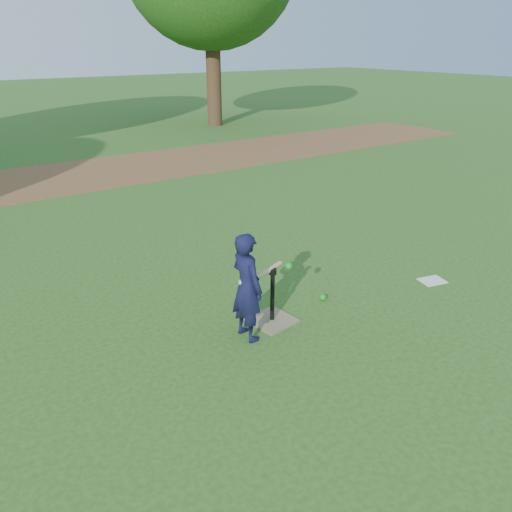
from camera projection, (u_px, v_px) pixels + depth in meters
ground at (262, 326)px, 5.24m from camera, size 80.00×80.00×0.00m
dirt_strip at (63, 177)px, 10.89m from camera, size 24.00×3.00×0.01m
child at (247, 287)px, 4.83m from camera, size 0.28×0.42×1.11m
wiffle_ball_ground at (323, 297)px, 5.73m from camera, size 0.08×0.08×0.08m
clipboard at (432, 281)px, 6.20m from camera, size 0.35×0.30×0.01m
batting_tee at (272, 312)px, 5.28m from camera, size 0.48×0.48×0.61m
swing_action at (267, 273)px, 5.00m from camera, size 0.63×0.26×0.11m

